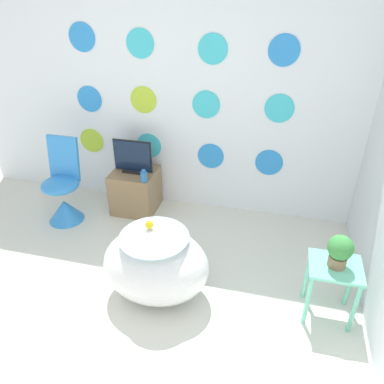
% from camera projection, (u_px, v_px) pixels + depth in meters
% --- Properties ---
extents(ground_plane, '(12.00, 12.00, 0.00)m').
position_uv_depth(ground_plane, '(86.00, 377.00, 2.36)').
color(ground_plane, silver).
extents(wall_back_dotted, '(4.55, 0.05, 2.60)m').
position_uv_depth(wall_back_dotted, '(177.00, 84.00, 3.53)').
color(wall_back_dotted, white).
rests_on(wall_back_dotted, ground_plane).
extents(bathtub, '(0.81, 0.62, 0.58)m').
position_uv_depth(bathtub, '(156.00, 265.00, 2.84)').
color(bathtub, white).
rests_on(bathtub, ground_plane).
extents(rubber_duck, '(0.06, 0.07, 0.07)m').
position_uv_depth(rubber_duck, '(149.00, 224.00, 2.74)').
color(rubber_duck, yellow).
rests_on(rubber_duck, bathtub).
extents(chair, '(0.37, 0.37, 0.86)m').
position_uv_depth(chair, '(63.00, 196.00, 3.75)').
color(chair, '#338CE0').
rests_on(chair, ground_plane).
extents(tv_cabinet, '(0.44, 0.43, 0.45)m').
position_uv_depth(tv_cabinet, '(136.00, 190.00, 3.94)').
color(tv_cabinet, '#8E704C').
rests_on(tv_cabinet, ground_plane).
extents(tv, '(0.40, 0.12, 0.34)m').
position_uv_depth(tv, '(133.00, 158.00, 3.75)').
color(tv, black).
rests_on(tv, tv_cabinet).
extents(vase, '(0.07, 0.07, 0.12)m').
position_uv_depth(vase, '(144.00, 176.00, 3.62)').
color(vase, '#2D72B7').
rests_on(vase, tv_cabinet).
extents(side_table, '(0.36, 0.32, 0.47)m').
position_uv_depth(side_table, '(333.00, 277.00, 2.63)').
color(side_table, '#72D8B7').
rests_on(side_table, ground_plane).
extents(potted_plant_left, '(0.17, 0.17, 0.24)m').
position_uv_depth(potted_plant_left, '(340.00, 250.00, 2.50)').
color(potted_plant_left, '#8C6B4C').
rests_on(potted_plant_left, side_table).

